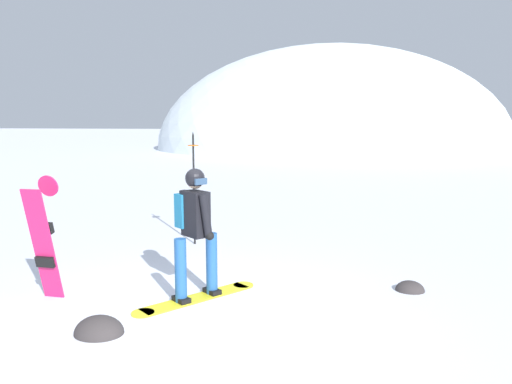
{
  "coord_description": "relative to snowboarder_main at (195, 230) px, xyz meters",
  "views": [
    {
      "loc": [
        1.97,
        -5.2,
        2.29
      ],
      "look_at": [
        -0.07,
        3.63,
        1.0
      ],
      "focal_mm": 34.52,
      "sensor_mm": 36.0,
      "label": 1
    }
  ],
  "objects": [
    {
      "name": "ridge_peak_main",
      "position": [
        -1.4,
        37.46,
        -0.92
      ],
      "size": [
        29.65,
        26.69,
        17.44
      ],
      "color": "white",
      "rests_on": "ground"
    },
    {
      "name": "rock_dark",
      "position": [
        -0.66,
        -1.26,
        -0.92
      ],
      "size": [
        0.55,
        0.47,
        0.39
      ],
      "color": "#383333",
      "rests_on": "ground"
    },
    {
      "name": "snowboarder_main",
      "position": [
        0.0,
        0.0,
        0.0
      ],
      "size": [
        1.21,
        1.54,
        1.71
      ],
      "color": "yellow",
      "rests_on": "ground"
    },
    {
      "name": "spare_snowboard",
      "position": [
        -1.85,
        -0.5,
        -0.1
      ],
      "size": [
        0.28,
        0.4,
        1.62
      ],
      "color": "#D11E5B",
      "rests_on": "ground"
    },
    {
      "name": "piste_marker_near",
      "position": [
        -1.02,
        2.76,
        0.29
      ],
      "size": [
        0.2,
        0.2,
        2.12
      ],
      "color": "black",
      "rests_on": "ground"
    },
    {
      "name": "ground_plane",
      "position": [
        0.19,
        -0.65,
        -0.92
      ],
      "size": [
        300.0,
        300.0,
        0.0
      ],
      "primitive_type": "plane",
      "color": "white"
    },
    {
      "name": "rock_mid",
      "position": [
        2.76,
        0.94,
        -0.92
      ],
      "size": [
        0.39,
        0.33,
        0.28
      ],
      "color": "#383333",
      "rests_on": "ground"
    }
  ]
}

